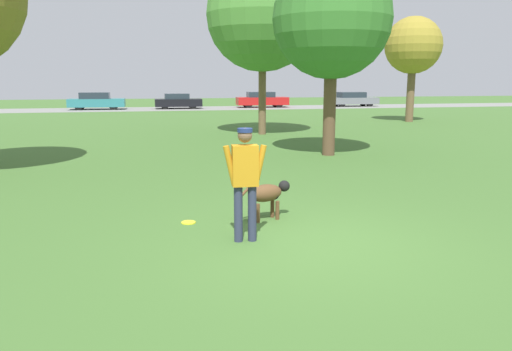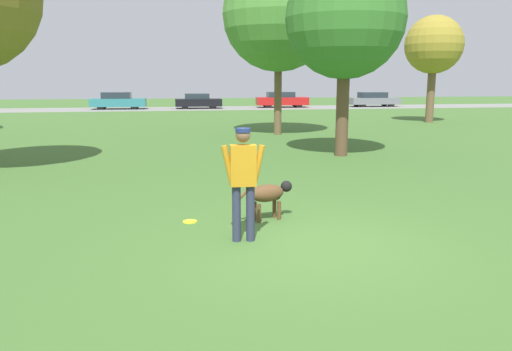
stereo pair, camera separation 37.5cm
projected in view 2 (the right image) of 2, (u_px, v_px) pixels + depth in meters
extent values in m
plane|color=#426B2D|center=(311.00, 245.00, 7.40)|extent=(120.00, 120.00, 0.00)
cube|color=gray|center=(190.00, 109.00, 42.27)|extent=(120.00, 6.00, 0.01)
cylinder|color=#2D334C|center=(250.00, 213.00, 7.51)|extent=(0.14, 0.14, 0.86)
cylinder|color=#2D334C|center=(236.00, 214.00, 7.49)|extent=(0.14, 0.14, 0.86)
cube|color=#C68419|center=(243.00, 165.00, 7.36)|extent=(0.40, 0.25, 0.61)
cylinder|color=#C68419|center=(258.00, 165.00, 7.38)|extent=(0.22, 0.10, 0.61)
cylinder|color=#C68419|center=(228.00, 166.00, 7.34)|extent=(0.22, 0.10, 0.61)
sphere|color=brown|center=(243.00, 135.00, 7.27)|extent=(0.23, 0.23, 0.21)
cylinder|color=navy|center=(243.00, 130.00, 7.26)|extent=(0.24, 0.24, 0.06)
ellipsoid|color=brown|center=(267.00, 193.00, 8.61)|extent=(0.70, 0.47, 0.30)
ellipsoid|color=black|center=(276.00, 195.00, 8.70)|extent=(0.22, 0.25, 0.17)
sphere|color=black|center=(286.00, 186.00, 8.77)|extent=(0.25, 0.25, 0.20)
cylinder|color=brown|center=(274.00, 208.00, 8.83)|extent=(0.09, 0.09, 0.33)
cylinder|color=brown|center=(279.00, 211.00, 8.69)|extent=(0.09, 0.09, 0.33)
cylinder|color=brown|center=(255.00, 211.00, 8.66)|extent=(0.09, 0.09, 0.33)
cylinder|color=brown|center=(259.00, 213.00, 8.51)|extent=(0.09, 0.09, 0.33)
cylinder|color=brown|center=(245.00, 193.00, 8.42)|extent=(0.27, 0.12, 0.23)
cylinder|color=yellow|center=(190.00, 222.00, 8.57)|extent=(0.25, 0.25, 0.02)
torus|color=yellow|center=(190.00, 222.00, 8.57)|extent=(0.25, 0.25, 0.02)
cylinder|color=brown|center=(431.00, 95.00, 28.40)|extent=(0.45, 0.45, 3.13)
sphere|color=olive|center=(434.00, 45.00, 27.87)|extent=(3.22, 3.22, 3.22)
cylinder|color=brown|center=(342.00, 111.00, 15.82)|extent=(0.40, 0.40, 2.87)
sphere|color=#38752D|center=(345.00, 18.00, 15.29)|extent=(3.70, 3.70, 3.70)
cylinder|color=brown|center=(278.00, 97.00, 22.05)|extent=(0.33, 0.33, 3.34)
sphere|color=#4C8938|center=(279.00, 14.00, 21.39)|extent=(4.85, 4.85, 4.85)
cube|color=teal|center=(118.00, 102.00, 41.31)|extent=(4.51, 1.89, 0.65)
cube|color=#232D38|center=(116.00, 95.00, 41.18)|extent=(2.36, 1.58, 0.51)
cylinder|color=black|center=(136.00, 105.00, 42.28)|extent=(0.66, 0.22, 0.65)
cylinder|color=black|center=(134.00, 106.00, 40.81)|extent=(0.66, 0.22, 0.65)
cylinder|color=black|center=(103.00, 105.00, 41.89)|extent=(0.66, 0.22, 0.65)
cylinder|color=black|center=(101.00, 106.00, 40.42)|extent=(0.66, 0.22, 0.65)
cube|color=black|center=(198.00, 102.00, 42.29)|extent=(3.90, 1.83, 0.62)
cube|color=#232D38|center=(197.00, 96.00, 42.17)|extent=(2.03, 1.56, 0.45)
cylinder|color=black|center=(211.00, 105.00, 43.27)|extent=(0.57, 0.21, 0.57)
cylinder|color=black|center=(213.00, 105.00, 41.78)|extent=(0.57, 0.21, 0.57)
cylinder|color=black|center=(184.00, 105.00, 42.89)|extent=(0.57, 0.21, 0.57)
cylinder|color=black|center=(185.00, 106.00, 41.39)|extent=(0.57, 0.21, 0.57)
cube|color=red|center=(282.00, 101.00, 43.95)|extent=(4.57, 2.02, 0.66)
cube|color=#232D38|center=(281.00, 95.00, 43.83)|extent=(2.41, 1.66, 0.46)
cylinder|color=black|center=(295.00, 103.00, 44.93)|extent=(0.67, 0.23, 0.67)
cylinder|color=black|center=(299.00, 104.00, 43.40)|extent=(0.67, 0.23, 0.67)
cylinder|color=black|center=(266.00, 103.00, 44.58)|extent=(0.67, 0.23, 0.67)
cylinder|color=black|center=(268.00, 104.00, 43.06)|extent=(0.67, 0.23, 0.67)
cube|color=slate|center=(374.00, 101.00, 45.23)|extent=(4.58, 1.72, 0.58)
cube|color=#232D38|center=(373.00, 95.00, 45.10)|extent=(2.39, 1.46, 0.50)
cylinder|color=black|center=(384.00, 103.00, 46.21)|extent=(0.66, 0.21, 0.66)
cylinder|color=black|center=(391.00, 103.00, 44.85)|extent=(0.66, 0.21, 0.66)
cylinder|color=black|center=(356.00, 103.00, 45.68)|extent=(0.66, 0.21, 0.66)
cylinder|color=black|center=(363.00, 104.00, 44.32)|extent=(0.66, 0.21, 0.66)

